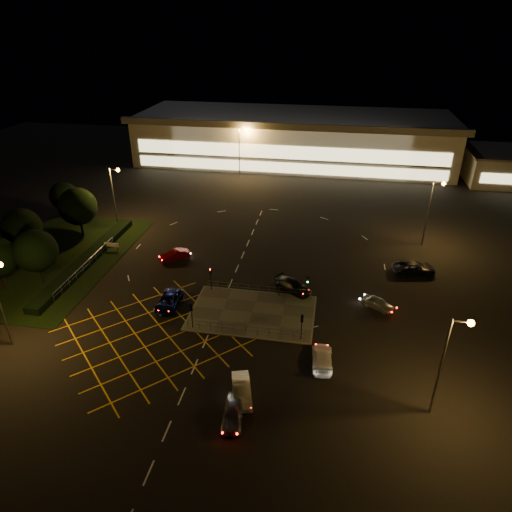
% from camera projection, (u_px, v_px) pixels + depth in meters
% --- Properties ---
extents(ground, '(180.00, 180.00, 0.00)m').
position_uv_depth(ground, '(239.00, 302.00, 55.21)').
color(ground, black).
rests_on(ground, ground).
extents(pedestrian_island, '(14.00, 9.00, 0.12)m').
position_uv_depth(pedestrian_island, '(252.00, 313.00, 53.14)').
color(pedestrian_island, '#4C4944').
rests_on(pedestrian_island, ground).
extents(grass_verge, '(18.00, 30.00, 0.08)m').
position_uv_depth(grass_verge, '(55.00, 259.00, 64.71)').
color(grass_verge, black).
rests_on(grass_verge, ground).
extents(hedge, '(2.00, 26.00, 1.00)m').
position_uv_depth(hedge, '(87.00, 259.00, 63.73)').
color(hedge, black).
rests_on(hedge, ground).
extents(supermarket, '(72.00, 26.50, 10.50)m').
position_uv_depth(supermarket, '(293.00, 138.00, 106.60)').
color(supermarket, beige).
rests_on(supermarket, ground).
extents(retail_unit_a, '(18.80, 14.80, 6.35)m').
position_uv_depth(retail_unit_a, '(512.00, 166.00, 93.58)').
color(retail_unit_a, beige).
rests_on(retail_unit_a, ground).
extents(streetlight_sw, '(1.78, 0.56, 10.03)m').
position_uv_depth(streetlight_sw, '(0.00, 292.00, 45.01)').
color(streetlight_sw, slate).
rests_on(streetlight_sw, ground).
extents(streetlight_se, '(1.78, 0.56, 10.03)m').
position_uv_depth(streetlight_se, '(450.00, 354.00, 36.82)').
color(streetlight_se, slate).
rests_on(streetlight_se, ground).
extents(streetlight_nw, '(1.78, 0.56, 10.03)m').
position_uv_depth(streetlight_nw, '(115.00, 189.00, 71.40)').
color(streetlight_nw, slate).
rests_on(streetlight_nw, ground).
extents(streetlight_ne, '(1.78, 0.56, 10.03)m').
position_uv_depth(streetlight_ne, '(432.00, 204.00, 65.78)').
color(streetlight_ne, slate).
rests_on(streetlight_ne, ground).
extents(streetlight_far_left, '(1.78, 0.56, 10.03)m').
position_uv_depth(streetlight_far_left, '(241.00, 145.00, 95.34)').
color(streetlight_far_left, slate).
rests_on(streetlight_far_left, ground).
extents(streetlight_far_right, '(1.78, 0.56, 10.03)m').
position_uv_depth(streetlight_far_right, '(439.00, 152.00, 90.94)').
color(streetlight_far_right, slate).
rests_on(streetlight_far_right, ground).
extents(signal_sw, '(0.28, 0.30, 3.15)m').
position_uv_depth(signal_sw, '(192.00, 311.00, 49.51)').
color(signal_sw, black).
rests_on(signal_sw, pedestrian_island).
extents(signal_se, '(0.28, 0.30, 3.15)m').
position_uv_depth(signal_se, '(302.00, 322.00, 47.66)').
color(signal_se, black).
rests_on(signal_se, pedestrian_island).
extents(signal_nw, '(0.28, 0.30, 3.15)m').
position_uv_depth(signal_nw, '(211.00, 274.00, 56.45)').
color(signal_nw, black).
rests_on(signal_nw, pedestrian_island).
extents(signal_ne, '(0.28, 0.30, 3.15)m').
position_uv_depth(signal_ne, '(308.00, 283.00, 54.61)').
color(signal_ne, black).
rests_on(signal_ne, pedestrian_island).
extents(tree_b, '(5.40, 5.40, 7.35)m').
position_uv_depth(tree_b, '(22.00, 228.00, 63.16)').
color(tree_b, black).
rests_on(tree_b, ground).
extents(tree_c, '(5.76, 5.76, 7.84)m').
position_uv_depth(tree_c, '(78.00, 206.00, 69.36)').
color(tree_c, black).
rests_on(tree_c, ground).
extents(tree_d, '(4.68, 4.68, 6.37)m').
position_uv_depth(tree_d, '(64.00, 196.00, 75.94)').
color(tree_d, black).
rests_on(tree_d, ground).
extents(tree_e, '(5.40, 5.40, 7.35)m').
position_uv_depth(tree_e, '(35.00, 251.00, 57.02)').
color(tree_e, black).
rests_on(tree_e, ground).
extents(car_near_silver, '(2.13, 4.48, 1.48)m').
position_uv_depth(car_near_silver, '(233.00, 413.00, 38.88)').
color(car_near_silver, '#98999E').
rests_on(car_near_silver, ground).
extents(car_queue_white, '(2.78, 4.80, 1.49)m').
position_uv_depth(car_queue_white, '(242.00, 390.00, 41.25)').
color(car_queue_white, silver).
rests_on(car_queue_white, ground).
extents(car_left_blue, '(2.62, 5.25, 1.43)m').
position_uv_depth(car_left_blue, '(169.00, 301.00, 54.13)').
color(car_left_blue, '#0B1246').
rests_on(car_left_blue, ground).
extents(car_far_dkgrey, '(5.39, 4.48, 1.47)m').
position_uv_depth(car_far_dkgrey, '(292.00, 286.00, 57.11)').
color(car_far_dkgrey, black).
rests_on(car_far_dkgrey, ground).
extents(car_right_silver, '(4.11, 3.40, 1.32)m').
position_uv_depth(car_right_silver, '(378.00, 303.00, 53.80)').
color(car_right_silver, silver).
rests_on(car_right_silver, ground).
extents(car_circ_red, '(4.21, 3.79, 1.39)m').
position_uv_depth(car_circ_red, '(175.00, 255.00, 64.50)').
color(car_circ_red, maroon).
rests_on(car_circ_red, ground).
extents(car_east_grey, '(6.03, 3.49, 1.58)m').
position_uv_depth(car_east_grey, '(414.00, 268.00, 61.05)').
color(car_east_grey, black).
rests_on(car_east_grey, ground).
extents(car_approach_white, '(2.32, 5.01, 1.42)m').
position_uv_depth(car_approach_white, '(322.00, 358.00, 45.14)').
color(car_approach_white, silver).
rests_on(car_approach_white, ground).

